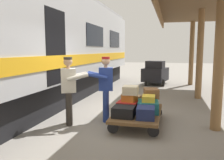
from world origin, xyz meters
name	(u,v)px	position (x,y,z in m)	size (l,w,h in m)	color
ground_plane	(125,123)	(0.00, 0.00, 0.00)	(60.00, 60.00, 0.00)	gray
train_car	(8,43)	(3.39, 0.00, 2.06)	(3.02, 19.28, 4.00)	#B7BABF
luggage_cart	(138,113)	(-0.33, 0.02, 0.28)	(1.16, 2.02, 0.33)	brown
suitcase_teal_softside	(148,107)	(-0.58, 0.02, 0.47)	(0.51, 0.60, 0.28)	#1E666B
suitcase_black_hardshell	(124,112)	(-0.08, 0.57, 0.45)	(0.50, 0.47, 0.24)	black
suitcase_red_plastic	(128,106)	(-0.08, 0.02, 0.45)	(0.49, 0.56, 0.25)	#AD231E
suitcase_gray_aluminum	(150,102)	(-0.58, -0.54, 0.46)	(0.41, 0.59, 0.26)	#9EA0A5
suitcase_navy_fabric	(146,113)	(-0.58, 0.57, 0.46)	(0.40, 0.50, 0.26)	navy
suitcase_tan_vintage	(132,101)	(-0.08, -0.54, 0.47)	(0.46, 0.47, 0.29)	tan
suitcase_orange_carryall	(130,98)	(-0.11, -0.01, 0.67)	(0.32, 0.37, 0.18)	#CC6B23
suitcase_yellow_case	(149,98)	(-0.59, 0.02, 0.68)	(0.31, 0.42, 0.15)	gold
suitcase_cream_canvas	(131,90)	(-0.13, 0.00, 0.86)	(0.38, 0.41, 0.21)	beige
suitcase_brown_leather	(151,93)	(-0.61, -0.51, 0.71)	(0.37, 0.48, 0.25)	brown
porter_in_overalls	(105,86)	(0.55, -0.05, 0.93)	(0.72, 0.54, 1.70)	navy
porter_by_door	(69,88)	(1.34, 0.45, 0.93)	(0.74, 0.62, 1.70)	#332D28
baggage_tug	(155,73)	(-0.31, -7.10, 0.63)	(1.43, 1.89, 1.30)	black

